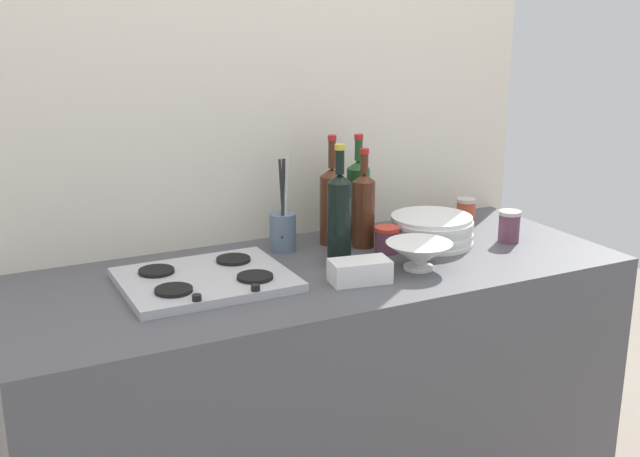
# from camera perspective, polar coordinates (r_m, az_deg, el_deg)

# --- Properties ---
(counter_block) EXTENTS (1.80, 0.70, 0.90)m
(counter_block) POSITION_cam_1_polar(r_m,az_deg,el_deg) (2.45, -0.00, -12.92)
(counter_block) COLOR #4C4C51
(counter_block) RESTS_ON ground
(backsplash_panel) EXTENTS (1.90, 0.06, 2.43)m
(backsplash_panel) POSITION_cam_1_polar(r_m,az_deg,el_deg) (2.52, -3.90, 6.45)
(backsplash_panel) COLOR beige
(backsplash_panel) RESTS_ON ground
(stovetop_hob) EXTENTS (0.45, 0.37, 0.04)m
(stovetop_hob) POSITION_cam_1_polar(r_m,az_deg,el_deg) (2.16, -8.36, -3.69)
(stovetop_hob) COLOR #B2B2B7
(stovetop_hob) RESTS_ON counter_block
(plate_stack) EXTENTS (0.26, 0.26, 0.09)m
(plate_stack) POSITION_cam_1_polar(r_m,az_deg,el_deg) (2.50, 8.17, -0.12)
(plate_stack) COLOR white
(plate_stack) RESTS_ON counter_block
(wine_bottle_leftmost) EXTENTS (0.07, 0.07, 0.31)m
(wine_bottle_leftmost) POSITION_cam_1_polar(r_m,az_deg,el_deg) (2.44, 3.20, 1.48)
(wine_bottle_leftmost) COLOR #472314
(wine_bottle_leftmost) RESTS_ON counter_block
(wine_bottle_mid_left) EXTENTS (0.07, 0.07, 0.36)m
(wine_bottle_mid_left) POSITION_cam_1_polar(r_m,az_deg,el_deg) (2.27, 1.43, 0.88)
(wine_bottle_mid_left) COLOR black
(wine_bottle_mid_left) RESTS_ON counter_block
(wine_bottle_mid_right) EXTENTS (0.08, 0.08, 0.35)m
(wine_bottle_mid_right) POSITION_cam_1_polar(r_m,az_deg,el_deg) (2.46, 0.87, 1.80)
(wine_bottle_mid_right) COLOR #472314
(wine_bottle_mid_right) RESTS_ON counter_block
(wine_bottle_rightmost) EXTENTS (0.08, 0.08, 0.34)m
(wine_bottle_rightmost) POSITION_cam_1_polar(r_m,az_deg,el_deg) (2.53, 2.79, 2.30)
(wine_bottle_rightmost) COLOR #19471E
(wine_bottle_rightmost) RESTS_ON counter_block
(mixing_bowl) EXTENTS (0.19, 0.19, 0.08)m
(mixing_bowl) POSITION_cam_1_polar(r_m,az_deg,el_deg) (2.26, 7.23, -1.90)
(mixing_bowl) COLOR white
(mixing_bowl) RESTS_ON counter_block
(butter_dish) EXTENTS (0.18, 0.11, 0.06)m
(butter_dish) POSITION_cam_1_polar(r_m,az_deg,el_deg) (2.15, 2.93, -3.11)
(butter_dish) COLOR white
(butter_dish) RESTS_ON counter_block
(utensil_crock) EXTENTS (0.08, 0.08, 0.29)m
(utensil_crock) POSITION_cam_1_polar(r_m,az_deg,el_deg) (2.41, -2.73, -0.02)
(utensil_crock) COLOR slate
(utensil_crock) RESTS_ON counter_block
(condiment_jar_front) EXTENTS (0.07, 0.07, 0.10)m
(condiment_jar_front) POSITION_cam_1_polar(r_m,az_deg,el_deg) (2.57, 13.65, 0.16)
(condiment_jar_front) COLOR #66384C
(condiment_jar_front) RESTS_ON counter_block
(condiment_jar_rear) EXTENTS (0.07, 0.07, 0.08)m
(condiment_jar_rear) POSITION_cam_1_polar(r_m,az_deg,el_deg) (2.78, 10.61, 1.32)
(condiment_jar_rear) COLOR #C64C2D
(condiment_jar_rear) RESTS_ON counter_block
(condiment_jar_spare) EXTENTS (0.08, 0.08, 0.08)m
(condiment_jar_spare) POSITION_cam_1_polar(r_m,az_deg,el_deg) (2.40, 4.88, -0.81)
(condiment_jar_spare) COLOR #66384C
(condiment_jar_spare) RESTS_ON counter_block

